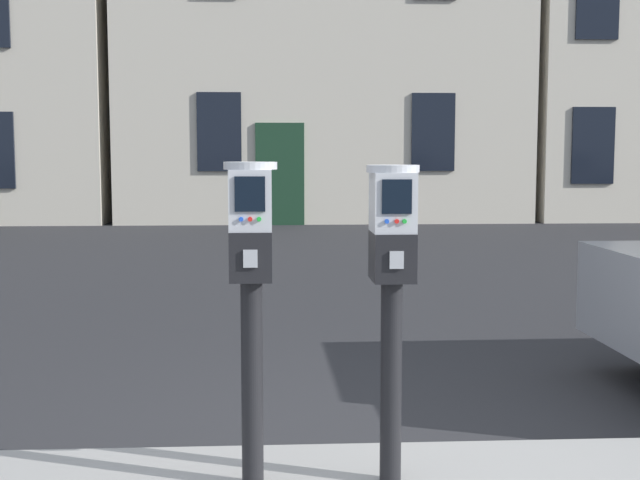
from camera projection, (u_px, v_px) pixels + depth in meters
name	position (u px, v px, depth m)	size (l,w,h in m)	color
parking_meter_near_kerb	(251.00, 265.00, 3.48)	(0.22, 0.25, 1.34)	black
parking_meter_twin_adjacent	(391.00, 266.00, 3.52)	(0.22, 0.25, 1.33)	black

